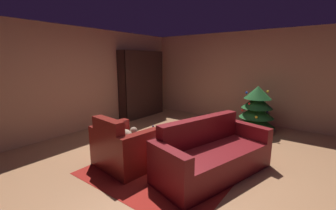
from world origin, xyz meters
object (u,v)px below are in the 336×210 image
Objects in this scene: book_stack_on_table at (164,137)px; decorated_tree at (257,109)px; armchair_red at (123,148)px; coffee_table at (164,142)px; bookshelf_unit at (144,84)px; couch_red at (212,155)px; bottle_on_table at (153,134)px.

book_stack_on_table is 2.88m from decorated_tree.
book_stack_on_table is at bearing 43.77° from armchair_red.
book_stack_on_table is (0.02, -0.02, 0.11)m from coffee_table.
bookshelf_unit reaches higher than couch_red.
bottle_on_table is at bearing -44.89° from bookshelf_unit.
armchair_red is 0.91× the size of decorated_tree.
decorated_tree reaches higher than book_stack_on_table.
bottle_on_table is at bearing -107.52° from decorated_tree.
bottle_on_table is 0.22× the size of decorated_tree.
couch_red is (3.44, -2.17, -0.72)m from bookshelf_unit.
book_stack_on_table is at bearing -41.77° from coffee_table.
bookshelf_unit reaches higher than coffee_table.
coffee_table is at bearing -42.02° from bookshelf_unit.
armchair_red is (2.14, -2.87, -0.70)m from bookshelf_unit.
bottle_on_table is (-0.13, -0.12, 0.15)m from coffee_table.
armchair_red is at bearing -133.67° from coffee_table.
coffee_table is 0.55× the size of decorated_tree.
decorated_tree reaches higher than bottle_on_table.
decorated_tree is (-0.04, 2.57, 0.29)m from couch_red.
coffee_table is (2.62, -2.36, -0.63)m from bookshelf_unit.
couch_red is at bearing 15.24° from book_stack_on_table.
bookshelf_unit reaches higher than armchair_red.
book_stack_on_table is 0.19m from bottle_on_table.
bookshelf_unit is 8.74× the size of book_stack_on_table.
bookshelf_unit reaches higher than book_stack_on_table.
bottle_on_table is at bearing -161.72° from couch_red.
bottle_on_table is 3.02m from decorated_tree.
couch_red is at bearing 13.46° from coffee_table.
bookshelf_unit is at bearing 135.11° from bottle_on_table.
bookshelf_unit is 4.13m from couch_red.
coffee_table is at bearing -105.70° from decorated_tree.
book_stack_on_table is (-0.79, -0.22, 0.20)m from couch_red.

